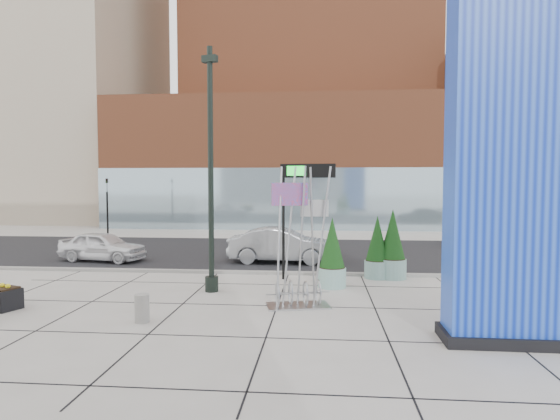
# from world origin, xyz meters

# --- Properties ---
(ground) EXTENTS (160.00, 160.00, 0.00)m
(ground) POSITION_xyz_m (0.00, 0.00, 0.00)
(ground) COLOR #9E9991
(ground) RESTS_ON ground
(street_asphalt) EXTENTS (80.00, 12.00, 0.02)m
(street_asphalt) POSITION_xyz_m (0.00, 10.00, 0.01)
(street_asphalt) COLOR black
(street_asphalt) RESTS_ON ground
(curb_edge) EXTENTS (80.00, 0.30, 0.12)m
(curb_edge) POSITION_xyz_m (0.00, 4.00, 0.06)
(curb_edge) COLOR gray
(curb_edge) RESTS_ON ground
(tower_podium) EXTENTS (34.00, 10.00, 11.00)m
(tower_podium) POSITION_xyz_m (1.00, 27.00, 5.50)
(tower_podium) COLOR brown
(tower_podium) RESTS_ON ground
(tower_glass_front) EXTENTS (34.00, 0.60, 5.00)m
(tower_glass_front) POSITION_xyz_m (1.00, 22.20, 2.50)
(tower_glass_front) COLOR #8CA5B2
(tower_glass_front) RESTS_ON ground
(building_beige_left) EXTENTS (18.00, 20.00, 34.00)m
(building_beige_left) POSITION_xyz_m (-26.00, 34.00, 17.00)
(building_beige_left) COLOR gray
(building_beige_left) RESTS_ON ground
(blue_pylon) EXTENTS (2.98, 1.35, 9.90)m
(blue_pylon) POSITION_xyz_m (6.75, -3.81, 4.78)
(blue_pylon) COLOR #0B2AB1
(blue_pylon) RESTS_ON ground
(lamp_post) EXTENTS (0.57, 0.47, 8.49)m
(lamp_post) POSITION_xyz_m (-1.48, 0.74, 3.48)
(lamp_post) COLOR black
(lamp_post) RESTS_ON ground
(public_art_sculpture) EXTENTS (2.07, 1.34, 4.35)m
(public_art_sculpture) POSITION_xyz_m (1.66, -1.00, 1.14)
(public_art_sculpture) COLOR #A8AAAD
(public_art_sculpture) RESTS_ON ground
(concrete_bollard) EXTENTS (0.40, 0.40, 0.78)m
(concrete_bollard) POSITION_xyz_m (-2.54, -3.00, 0.39)
(concrete_bollard) COLOR gray
(concrete_bollard) RESTS_ON ground
(overhead_street_sign) EXTENTS (2.15, 0.44, 4.56)m
(overhead_street_sign) POSITION_xyz_m (1.65, 3.04, 3.91)
(overhead_street_sign) COLOR black
(overhead_street_sign) RESTS_ON ground
(round_planter_east) EXTENTS (1.01, 1.01, 2.52)m
(round_planter_east) POSITION_xyz_m (4.60, 3.60, 1.19)
(round_planter_east) COLOR #83B1A7
(round_planter_east) RESTS_ON ground
(round_planter_mid) EXTENTS (1.12, 1.12, 2.79)m
(round_planter_mid) POSITION_xyz_m (5.20, 3.60, 1.32)
(round_planter_mid) COLOR #83B1A7
(round_planter_mid) RESTS_ON ground
(round_planter_west) EXTENTS (1.03, 1.03, 2.58)m
(round_planter_west) POSITION_xyz_m (2.76, 1.80, 1.22)
(round_planter_west) COLOR #83B1A7
(round_planter_west) RESTS_ON ground
(car_white_west) EXTENTS (4.44, 2.35, 1.44)m
(car_white_west) POSITION_xyz_m (-8.25, 6.49, 0.72)
(car_white_west) COLOR white
(car_white_west) RESTS_ON ground
(car_silver_mid) EXTENTS (5.06, 1.83, 1.66)m
(car_silver_mid) POSITION_xyz_m (0.48, 6.82, 0.83)
(car_silver_mid) COLOR #95989C
(car_silver_mid) RESTS_ON ground
(car_dark_east) EXTENTS (4.77, 2.59, 1.31)m
(car_dark_east) POSITION_xyz_m (12.02, 12.53, 0.66)
(car_dark_east) COLOR black
(car_dark_east) RESTS_ON ground
(traffic_signal) EXTENTS (0.15, 0.18, 4.10)m
(traffic_signal) POSITION_xyz_m (-12.00, 15.00, 2.30)
(traffic_signal) COLOR black
(traffic_signal) RESTS_ON ground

